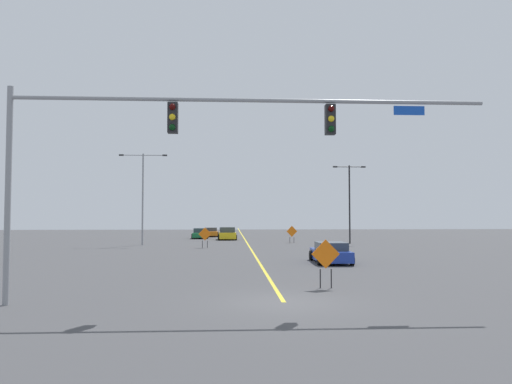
{
  "coord_description": "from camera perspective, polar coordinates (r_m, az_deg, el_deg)",
  "views": [
    {
      "loc": [
        -1.87,
        -16.62,
        3.0
      ],
      "look_at": [
        0.16,
        20.34,
        4.71
      ],
      "focal_mm": 34.11,
      "sensor_mm": 36.0,
      "label": 1
    }
  ],
  "objects": [
    {
      "name": "ground",
      "position": [
        16.99,
        3.3,
        -12.8
      ],
      "size": [
        160.65,
        160.65,
        0.0
      ],
      "primitive_type": "plane",
      "color": "#444447"
    },
    {
      "name": "street_lamp_far_right",
      "position": [
        49.14,
        -13.14,
        0.18
      ],
      "size": [
        4.69,
        0.24,
        9.0
      ],
      "color": "gray",
      "rests_on": "ground"
    },
    {
      "name": "street_lamp_mid_left",
      "position": [
        51.09,
        10.91,
        -0.61
      ],
      "size": [
        3.39,
        0.24,
        8.08
      ],
      "color": "black",
      "rests_on": "ground"
    },
    {
      "name": "road_centre_stripe",
      "position": [
        61.35,
        -1.4,
        -5.44
      ],
      "size": [
        0.16,
        89.25,
        0.01
      ],
      "color": "yellow",
      "rests_on": "ground"
    },
    {
      "name": "traffic_signal_assembly",
      "position": [
        16.92,
        -9.15,
        6.52
      ],
      "size": [
        16.43,
        0.44,
        7.32
      ],
      "color": "gray",
      "rests_on": "ground"
    },
    {
      "name": "car_blue_mid",
      "position": [
        30.74,
        8.75,
        -7.08
      ],
      "size": [
        2.23,
        4.56,
        1.29
      ],
      "color": "#1E389E",
      "rests_on": "ground"
    },
    {
      "name": "construction_sign_median_far",
      "position": [
        20.17,
        8.17,
        -7.55
      ],
      "size": [
        1.18,
        0.13,
        1.98
      ],
      "color": "orange",
      "rests_on": "ground"
    },
    {
      "name": "car_yellow_passing",
      "position": [
        58.13,
        -3.4,
        -4.9
      ],
      "size": [
        2.31,
        4.07,
        1.49
      ],
      "color": "gold",
      "rests_on": "ground"
    },
    {
      "name": "car_orange_far",
      "position": [
        66.52,
        -5.28,
        -4.73
      ],
      "size": [
        2.06,
        3.97,
        1.22
      ],
      "color": "orange",
      "rests_on": "ground"
    },
    {
      "name": "construction_sign_left_lane",
      "position": [
        44.09,
        -6.01,
        -5.04
      ],
      "size": [
        1.16,
        0.27,
        1.83
      ],
      "color": "orange",
      "rests_on": "ground"
    },
    {
      "name": "construction_sign_median_near",
      "position": [
        51.92,
        4.23,
        -4.72
      ],
      "size": [
        1.17,
        0.26,
        1.79
      ],
      "color": "orange",
      "rests_on": "ground"
    },
    {
      "name": "car_green_distant",
      "position": [
        61.6,
        -6.55,
        -4.88
      ],
      "size": [
        2.06,
        4.13,
        1.28
      ],
      "color": "#196B38",
      "rests_on": "ground"
    }
  ]
}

